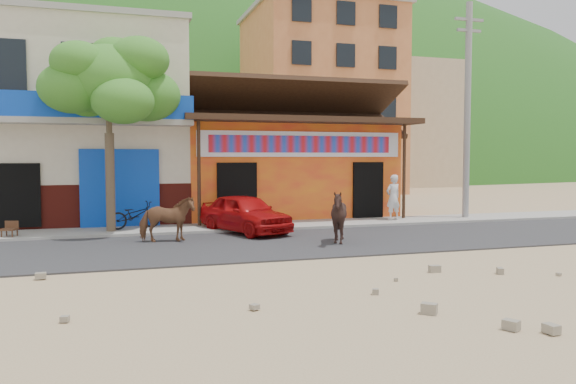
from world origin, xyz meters
name	(u,v)px	position (x,y,z in m)	size (l,w,h in m)	color
ground	(317,260)	(0.00, 0.00, 0.00)	(120.00, 120.00, 0.00)	#9E825B
road	(286,243)	(0.00, 2.50, 0.02)	(60.00, 5.00, 0.04)	#28282B
sidewalk	(255,227)	(0.00, 6.00, 0.06)	(60.00, 2.00, 0.12)	gray
dance_club	(279,171)	(2.00, 10.00, 1.80)	(8.00, 6.00, 3.60)	orange
cafe_building	(84,127)	(-5.50, 10.00, 3.50)	(7.00, 6.00, 7.00)	beige
apartment_front	(319,104)	(9.00, 24.00, 6.00)	(9.00, 9.00, 12.00)	#CC723F
apartment_rear	(395,126)	(18.00, 30.00, 5.00)	(8.00, 8.00, 10.00)	tan
hillside	(145,89)	(0.00, 70.00, 12.00)	(100.00, 40.00, 24.00)	#194C14
tree	(109,133)	(-4.60, 5.80, 3.12)	(3.00, 3.00, 6.00)	#2D721E
utility_pole	(467,111)	(8.20, 6.00, 4.12)	(0.24, 0.24, 8.00)	gray
cow_tan	(167,219)	(-3.11, 3.56, 0.67)	(0.68, 1.49, 1.26)	brown
cow_dark	(339,217)	(1.35, 1.96, 0.76)	(1.17, 1.32, 1.45)	black
red_car	(245,213)	(-0.62, 4.80, 0.64)	(1.43, 3.55, 1.21)	#AF0C0D
scooter	(135,215)	(-3.87, 6.18, 0.55)	(0.57, 1.64, 0.86)	black
pedestrian	(393,197)	(5.13, 5.96, 0.94)	(0.60, 0.39, 1.64)	silver
cafe_chair_left	(9,222)	(-7.38, 5.44, 0.53)	(0.38, 0.38, 0.82)	#4A2618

